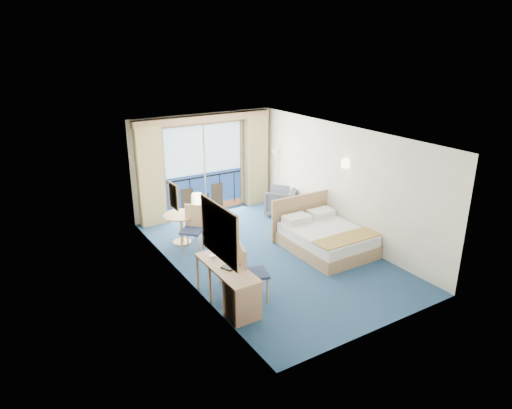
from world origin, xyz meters
The scene contains 22 objects.
floor centered at (0.00, 0.00, 0.00)m, with size 6.50×6.50×0.00m, color navy.
room_walls centered at (0.00, 0.00, 1.78)m, with size 4.04×6.54×2.72m.
balcony_door centered at (-0.01, 3.22, 1.14)m, with size 2.36×0.03×2.52m.
curtain_left centered at (-1.55, 3.07, 1.28)m, with size 0.65×0.22×2.55m, color tan.
curtain_right centered at (1.55, 3.07, 1.28)m, with size 0.65×0.22×2.55m, color tan.
pelmet centered at (0.00, 3.10, 2.58)m, with size 3.80×0.25×0.18m, color #9F7556.
mirror centered at (-1.97, -1.50, 1.55)m, with size 0.05×1.25×0.95m.
wall_print centered at (-1.97, 0.45, 1.60)m, with size 0.04×0.42×0.52m.
sconce_left centered at (-1.94, -0.60, 1.85)m, with size 0.18×0.18×0.18m, color beige.
sconce_right centered at (1.94, -0.15, 1.85)m, with size 0.18×0.18×0.18m, color beige.
bed centered at (1.22, -0.42, 0.29)m, with size 1.66×1.97×1.04m.
nightstand centered at (1.76, 0.85, 0.29)m, with size 0.45×0.43×0.59m, color #A67658.
phone centered at (1.76, 0.88, 0.63)m, with size 0.19×0.15×0.08m, color white.
armchair centered at (1.65, 1.91, 0.37)m, with size 0.79×0.81×0.74m, color #4F565F.
floor_lamp centered at (1.88, 2.60, 1.24)m, with size 0.23×0.23×1.63m.
desk centered at (-1.72, -1.67, 0.41)m, with size 0.54×1.56×0.73m.
desk_chair centered at (-1.33, -1.36, 0.61)m, with size 0.59×0.58×1.08m.
folder centered at (-1.67, -1.29, 0.75)m, with size 0.29×0.22×0.03m, color black.
desk_lamp centered at (-1.75, -0.78, 1.08)m, with size 0.12×0.12×0.46m.
round_table centered at (-1.39, 1.62, 0.54)m, with size 0.79×0.79×0.71m.
table_chair_a centered at (-0.91, 1.48, 0.61)m, with size 0.53×0.52×1.08m.
table_chair_b centered at (-1.31, 1.11, 0.59)m, with size 0.64×0.64×1.04m.
Camera 1 is at (-5.04, -7.61, 4.49)m, focal length 32.00 mm.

